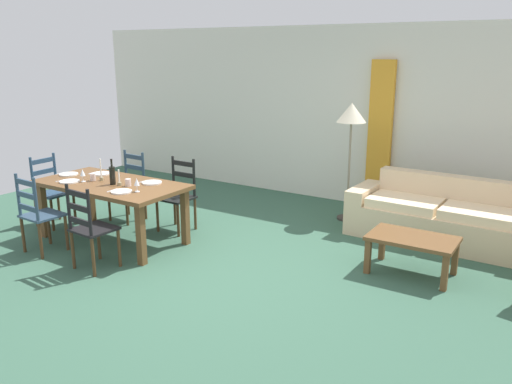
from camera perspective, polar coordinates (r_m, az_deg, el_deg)
ground_plane at (r=5.84m, az=-4.63°, el=-8.33°), size 9.60×9.60×0.02m
wall_far at (r=8.28m, az=9.09°, el=8.32°), size 9.60×0.16×2.70m
curtain_panel_left at (r=7.93m, az=13.40°, el=5.97°), size 0.35×0.08×2.20m
dining_table at (r=6.66m, az=-15.59°, el=0.26°), size 1.90×0.96×0.75m
dining_chair_near_left at (r=6.58m, az=-22.73°, el=-2.24°), size 0.44×0.43×0.96m
dining_chair_near_right at (r=5.89m, az=-17.72°, el=-3.74°), size 0.45×0.43×0.96m
dining_chair_far_left at (r=7.52m, az=-13.72°, el=0.61°), size 0.44×0.42×0.96m
dining_chair_far_right at (r=6.94m, az=-8.50°, el=-0.32°), size 0.43×0.41×0.96m
dining_chair_head_west at (r=7.60m, az=-21.53°, el=0.13°), size 0.40×0.42×0.96m
dinner_plate_near_left at (r=6.82m, az=-19.75°, el=1.10°), size 0.24×0.24×0.02m
fork_near_left at (r=6.94m, az=-20.52°, el=1.20°), size 0.02×0.17×0.01m
dinner_plate_near_right at (r=6.15m, az=-14.53°, el=0.04°), size 0.24×0.24×0.02m
fork_near_right at (r=6.26m, az=-15.47°, el=0.18°), size 0.03×0.17×0.01m
dinner_plate_far_left at (r=7.13m, az=-16.62°, el=1.94°), size 0.24×0.24×0.02m
fork_far_left at (r=7.24m, az=-17.40°, el=2.03°), size 0.02×0.17×0.01m
dinner_plate_far_right at (r=6.49m, az=-11.34°, el=1.02°), size 0.24×0.24×0.02m
fork_far_right at (r=6.59m, az=-12.29°, el=1.14°), size 0.03×0.17×0.01m
dinner_plate_head_west at (r=7.22m, az=-19.84°, el=1.84°), size 0.24×0.24×0.02m
fork_head_west at (r=7.34m, az=-20.56°, el=1.93°), size 0.03×0.17×0.01m
wine_bottle at (r=6.52m, az=-15.46°, el=1.81°), size 0.07×0.07×0.32m
wine_glass_near_left at (r=6.76m, az=-18.46°, el=1.99°), size 0.06×0.06×0.16m
wine_glass_near_right at (r=6.11m, az=-12.93°, el=1.02°), size 0.06×0.06×0.16m
coffee_cup_primary at (r=6.40m, az=-13.83°, el=1.02°), size 0.07×0.07×0.09m
coffee_cup_secondary at (r=6.80m, az=-17.43°, el=1.57°), size 0.07×0.07×0.09m
candle_tall at (r=6.77m, az=-16.60°, el=1.87°), size 0.05×0.05×0.28m
candle_short at (r=6.46m, az=-14.74°, el=1.14°), size 0.05×0.05×0.20m
couch at (r=6.91m, az=19.80°, el=-2.76°), size 2.30×0.85×0.80m
coffee_table at (r=5.77m, az=16.77°, el=-5.33°), size 0.90×0.56×0.42m
standing_lamp at (r=7.23m, az=10.40°, el=7.76°), size 0.40×0.40×1.64m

